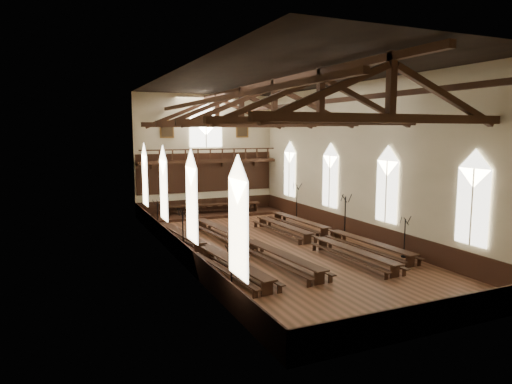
# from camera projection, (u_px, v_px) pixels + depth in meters

# --- Properties ---
(ground) EXTENTS (26.00, 26.00, 0.00)m
(ground) POSITION_uv_depth(u_px,v_px,m) (274.00, 247.00, 27.50)
(ground) COLOR brown
(ground) RESTS_ON ground
(room_walls) EXTENTS (26.00, 26.00, 26.00)m
(room_walls) POSITION_uv_depth(u_px,v_px,m) (274.00, 139.00, 26.64)
(room_walls) COLOR beige
(room_walls) RESTS_ON ground
(wainscot_band) EXTENTS (12.00, 26.00, 1.20)m
(wainscot_band) POSITION_uv_depth(u_px,v_px,m) (274.00, 237.00, 27.42)
(wainscot_band) COLOR black
(wainscot_band) RESTS_ON ground
(side_windows) EXTENTS (11.85, 19.80, 4.50)m
(side_windows) POSITION_uv_depth(u_px,v_px,m) (274.00, 185.00, 27.00)
(side_windows) COLOR silver
(side_windows) RESTS_ON room_walls
(end_window) EXTENTS (2.80, 0.12, 3.80)m
(end_window) POSITION_uv_depth(u_px,v_px,m) (206.00, 128.00, 38.21)
(end_window) COLOR white
(end_window) RESTS_ON room_walls
(minstrels_gallery) EXTENTS (11.80, 1.24, 3.70)m
(minstrels_gallery) POSITION_uv_depth(u_px,v_px,m) (207.00, 167.00, 38.44)
(minstrels_gallery) COLOR #311B0F
(minstrels_gallery) RESTS_ON room_walls
(portraits) EXTENTS (7.75, 0.09, 1.45)m
(portraits) POSITION_uv_depth(u_px,v_px,m) (206.00, 129.00, 38.23)
(portraits) COLOR brown
(portraits) RESTS_ON room_walls
(roof_trusses) EXTENTS (11.70, 25.70, 2.80)m
(roof_trusses) POSITION_uv_depth(u_px,v_px,m) (274.00, 109.00, 26.41)
(roof_trusses) COLOR #311B0F
(roof_trusses) RESTS_ON room_walls
(refectory_row_a) EXTENTS (2.12, 14.32, 0.73)m
(refectory_row_a) POSITION_uv_depth(u_px,v_px,m) (203.00, 248.00, 25.10)
(refectory_row_a) COLOR #311B0F
(refectory_row_a) RESTS_ON ground
(refectory_row_b) EXTENTS (2.12, 14.31, 0.73)m
(refectory_row_b) POSITION_uv_depth(u_px,v_px,m) (247.00, 242.00, 26.45)
(refectory_row_b) COLOR #311B0F
(refectory_row_b) RESTS_ON ground
(refectory_row_c) EXTENTS (1.77, 13.92, 0.69)m
(refectory_row_c) POSITION_uv_depth(u_px,v_px,m) (315.00, 239.00, 27.42)
(refectory_row_c) COLOR #311B0F
(refectory_row_c) RESTS_ON ground
(refectory_row_d) EXTENTS (1.84, 14.18, 0.72)m
(refectory_row_d) POSITION_uv_depth(u_px,v_px,m) (330.00, 232.00, 29.18)
(refectory_row_d) COLOR #311B0F
(refectory_row_d) RESTS_ON ground
(dais) EXTENTS (11.40, 3.12, 0.21)m
(dais) POSITION_uv_depth(u_px,v_px,m) (213.00, 214.00, 37.79)
(dais) COLOR black
(dais) RESTS_ON ground
(high_table) EXTENTS (8.05, 1.88, 0.75)m
(high_table) POSITION_uv_depth(u_px,v_px,m) (213.00, 205.00, 37.70)
(high_table) COLOR #311B0F
(high_table) RESTS_ON dais
(high_chairs) EXTENTS (7.65, 0.46, 0.99)m
(high_chairs) POSITION_uv_depth(u_px,v_px,m) (210.00, 205.00, 38.42)
(high_chairs) COLOR #311B0F
(high_chairs) RESTS_ON dais
(candelabrum_left_near) EXTENTS (0.73, 0.72, 2.44)m
(candelabrum_left_near) POSITION_uv_depth(u_px,v_px,m) (232.00, 285.00, 18.47)
(candelabrum_left_near) COLOR black
(candelabrum_left_near) RESTS_ON ground
(candelabrum_left_mid) EXTENTS (0.75, 0.85, 2.75)m
(candelabrum_left_mid) POSITION_uv_depth(u_px,v_px,m) (183.00, 242.00, 25.20)
(candelabrum_left_mid) COLOR black
(candelabrum_left_mid) RESTS_ON ground
(candelabrum_left_far) EXTENTS (0.70, 0.66, 2.31)m
(candelabrum_left_far) POSITION_uv_depth(u_px,v_px,m) (158.00, 223.00, 31.20)
(candelabrum_left_far) COLOR black
(candelabrum_left_far) RESTS_ON ground
(candelabrum_right_near) EXTENTS (0.62, 0.70, 2.28)m
(candelabrum_right_near) POSITION_uv_depth(u_px,v_px,m) (404.00, 245.00, 25.11)
(candelabrum_right_near) COLOR black
(candelabrum_right_near) RESTS_ON ground
(candelabrum_right_mid) EXTENTS (0.84, 0.82, 2.81)m
(candelabrum_right_mid) POSITION_uv_depth(u_px,v_px,m) (345.00, 224.00, 30.16)
(candelabrum_right_mid) COLOR black
(candelabrum_right_mid) RESTS_ON ground
(candelabrum_right_far) EXTENTS (0.79, 0.89, 2.90)m
(candelabrum_right_far) POSITION_uv_depth(u_px,v_px,m) (297.00, 208.00, 36.07)
(candelabrum_right_far) COLOR black
(candelabrum_right_far) RESTS_ON ground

